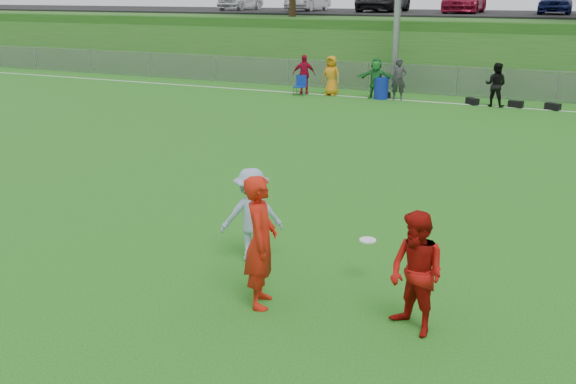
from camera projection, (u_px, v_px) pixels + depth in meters
The scene contains 14 objects.
ground at pixel (225, 273), 10.28m from camera, with size 120.00×120.00×0.00m, color #186515.
sideline_far at pixel (447, 103), 25.92m from camera, with size 60.00×0.10×0.01m, color white.
fence at pixel (458, 81), 27.46m from camera, with size 58.00×0.06×1.30m.
berm at pixel (494, 43), 36.76m from camera, with size 120.00×18.00×3.00m, color #205117.
parking_lot at pixel (501, 14), 38.03m from camera, with size 120.00×12.00×0.10m, color black.
car_row at pixel (479, 0), 37.40m from camera, with size 32.04×5.18×1.44m.
spectator_row at pixel (381, 78), 26.77m from camera, with size 9.11×0.84×1.69m.
gear_bags at pixel (479, 102), 25.49m from camera, with size 7.28×0.59×0.26m.
player_red_left at pixel (261, 242), 8.99m from camera, with size 0.70×0.46×1.93m, color red.
player_red_center at pixel (416, 274), 8.29m from camera, with size 0.81×0.63×1.66m, color #A30F0B.
player_blue at pixel (252, 215), 10.57m from camera, with size 1.03×0.59×1.59m, color #90A8C8.
frisbee at pixel (368, 240), 9.80m from camera, with size 0.26×0.26×0.02m.
recycling_bin at pixel (381, 88), 26.84m from camera, with size 0.59×0.59×0.89m, color #0E249A.
camp_chair at pixel (300, 89), 27.83m from camera, with size 0.51×0.52×0.85m.
Camera 1 is at (4.82, -8.16, 4.32)m, focal length 40.00 mm.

